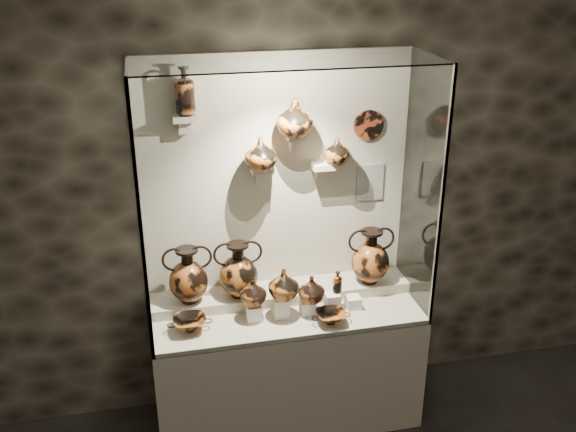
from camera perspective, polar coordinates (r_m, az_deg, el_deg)
The scene contains 35 objects.
wall_back at distance 4.05m, azimuth -1.06°, elevation 3.24°, with size 5.00×0.02×3.20m, color black.
plinth at distance 4.34m, azimuth -0.08°, elevation -13.27°, with size 1.70×0.60×0.80m, color beige.
front_tier at distance 4.11m, azimuth -0.08°, elevation -8.62°, with size 1.68×0.58×0.03m, color #C1B395.
rear_tier at distance 4.24m, azimuth -0.59°, elevation -7.00°, with size 1.70×0.25×0.10m, color #C1B395.
back_panel at distance 4.04m, azimuth -1.05°, elevation 3.21°, with size 1.70×0.03×1.60m, color beige.
glass_front at distance 3.49m, azimuth 0.96°, elevation -0.15°, with size 1.70×0.01×1.60m, color white.
glass_left at distance 3.68m, azimuth -13.06°, elevation 0.50°, with size 0.01×0.60×1.60m, color white.
glass_right at distance 4.01m, azimuth 11.81°, elevation 2.54°, with size 0.01×0.60×1.60m, color white.
glass_top at distance 3.54m, azimuth -0.10°, elevation 13.67°, with size 1.70×0.60×0.01m, color white.
frame_post_left at distance 3.41m, azimuth -12.92°, elevation -1.33°, with size 0.02×0.02×1.60m, color gray.
frame_post_right at distance 3.76m, azimuth 13.48°, elevation 0.99°, with size 0.02×0.02×1.60m, color gray.
pedestal_a at distance 4.00m, azimuth -3.04°, elevation -8.55°, with size 0.09×0.09×0.10m, color silver.
pedestal_b at distance 4.02m, azimuth -0.63°, elevation -8.10°, with size 0.09×0.09×0.13m, color silver.
pedestal_c at distance 4.06m, azimuth 1.74°, elevation -8.07°, with size 0.09×0.09×0.09m, color silver.
pedestal_d at distance 4.09m, azimuth 3.94°, elevation -7.62°, with size 0.09×0.09×0.12m, color silver.
pedestal_e at distance 4.14m, azimuth 5.81°, elevation -7.62°, with size 0.09×0.09×0.08m, color silver.
bracket_ul at distance 3.77m, azimuth -9.18°, elevation 8.60°, with size 0.14×0.12×0.04m, color beige.
bracket_ca at distance 3.92m, azimuth -2.28°, elevation 4.11°, with size 0.14×0.12×0.04m, color beige.
bracket_cb at distance 3.90m, azimuth 0.59°, elevation 7.10°, with size 0.10×0.12×0.04m, color beige.
bracket_cc at distance 4.00m, azimuth 3.10°, elevation 4.49°, with size 0.14×0.12×0.04m, color beige.
amphora_left at distance 4.03m, azimuth -8.87°, elevation -5.20°, with size 0.29×0.29×0.37m, color #A1501F, non-canonical shape.
amphora_mid at distance 4.05m, azimuth -4.44°, elevation -4.78°, with size 0.29×0.29×0.37m, color #A7561D, non-canonical shape.
amphora_right at distance 4.24m, azimuth 7.34°, elevation -3.55°, with size 0.30×0.30×0.37m, color #A1501F, non-canonical shape.
jug_a at distance 3.94m, azimuth -3.13°, elevation -6.74°, with size 0.17×0.17×0.18m, color #A1501F.
jug_b at distance 3.93m, azimuth -0.39°, elevation -6.06°, with size 0.19×0.19×0.20m, color #A7561D.
jug_c at distance 3.99m, azimuth 2.10°, elevation -6.52°, with size 0.17×0.17×0.17m, color #A1501F.
lekythos_small at distance 4.04m, azimuth 4.40°, elevation -5.75°, with size 0.07×0.07×0.16m, color #A7561D, non-canonical shape.
kylix_left at distance 3.94m, azimuth -8.73°, elevation -9.37°, with size 0.26×0.22×0.10m, color #A7561D, non-canonical shape.
kylix_right at distance 3.97m, azimuth 3.84°, elevation -8.88°, with size 0.23×0.20×0.09m, color #A1501F, non-canonical shape.
lekythos_tall at distance 3.72m, azimuth -9.18°, elevation 11.11°, with size 0.12×0.12×0.31m, color #A1501F, non-canonical shape.
ovoid_vase_a at distance 3.84m, azimuth -2.44°, elevation 5.55°, with size 0.20×0.20×0.21m, color #A7561D.
ovoid_vase_b at distance 3.81m, azimuth 0.59°, elevation 8.74°, with size 0.22×0.22×0.23m, color #A7561D.
ovoid_vase_c at distance 3.96m, azimuth 4.37°, elevation 5.82°, with size 0.16×0.16×0.17m, color #A7561D.
wall_plate at distance 4.07m, azimuth 7.17°, elevation 8.01°, with size 0.19×0.19×0.02m, color #973A1D.
info_placard at distance 4.20m, azimuth 7.26°, elevation 2.98°, with size 0.18×0.01×0.25m, color beige.
Camera 1 is at (-0.75, -1.23, 2.99)m, focal length 40.00 mm.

